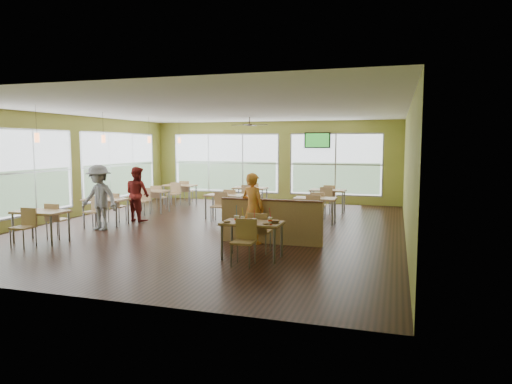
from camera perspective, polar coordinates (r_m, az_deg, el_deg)
room at (r=12.55m, az=-5.05°, el=2.77°), size 12.00×12.04×3.20m
window_bays at (r=16.45m, az=-9.56°, el=3.04°), size 9.24×10.24×2.38m
main_table at (r=9.18m, az=-0.49°, el=-4.49°), size 1.22×1.52×0.87m
half_wall_divider at (r=10.56m, az=1.90°, el=-3.69°), size 2.40×0.14×1.04m
dining_tables at (r=14.61m, az=-6.30°, el=-0.60°), size 6.92×8.72×0.87m
pendant_lights at (r=14.62m, az=-15.83°, el=6.37°), size 0.11×7.31×0.86m
ceiling_fan at (r=15.36m, az=-0.83°, el=8.40°), size 1.25×1.25×0.29m
tv_backwall at (r=17.74m, az=7.68°, el=6.43°), size 1.00×0.07×0.60m
man_plaid at (r=10.54m, az=-0.39°, el=-2.05°), size 0.70×0.59×1.65m
patron_maroon at (r=14.08m, az=-14.60°, el=-0.24°), size 0.97×0.87×1.64m
patron_grey at (r=12.90m, az=-19.02°, el=-0.66°), size 1.21×0.79×1.76m
cup_blue at (r=9.08m, az=-2.44°, el=-3.36°), size 0.11×0.11×0.38m
cup_yellow at (r=9.12m, az=-1.67°, el=-3.39°), size 0.09×0.09×0.31m
cup_red_near at (r=8.87m, az=-0.20°, el=-3.65°), size 0.09×0.09×0.31m
cup_red_far at (r=8.98m, az=1.77°, el=-3.52°), size 0.09×0.09×0.33m
food_basket at (r=9.06m, az=2.29°, el=-3.68°), size 0.23×0.23×0.05m
ketchup_cup at (r=8.81m, az=1.89°, el=-4.07°), size 0.05×0.05×0.02m
wrapper_left at (r=9.10m, az=-3.71°, el=-3.70°), size 0.20×0.19×0.04m
wrapper_mid at (r=9.26m, az=-0.64°, el=-3.47°), size 0.24×0.23×0.05m
wrapper_right at (r=8.86m, az=1.21°, el=-3.98°), size 0.14×0.13×0.03m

